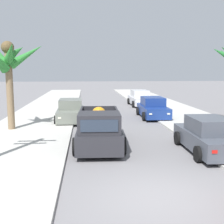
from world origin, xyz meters
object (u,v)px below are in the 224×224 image
object	(u,v)px
pickup_truck	(99,130)
car_left_mid	(71,111)
palm_tree_left_mid	(8,60)
car_left_near	(153,108)
car_right_mid	(140,99)
car_right_near	(208,136)

from	to	relation	value
pickup_truck	car_left_mid	world-z (taller)	pickup_truck
car_left_mid	palm_tree_left_mid	size ratio (longest dim) A/B	0.83
car_left_near	palm_tree_left_mid	bearing A→B (deg)	-157.41
palm_tree_left_mid	pickup_truck	bearing A→B (deg)	-38.02
car_left_mid	car_left_near	bearing A→B (deg)	9.62
palm_tree_left_mid	car_left_mid	bearing A→B (deg)	40.87
car_left_near	car_right_mid	xyz separation A→B (m)	(0.38, 7.12, 0.00)
car_left_mid	car_right_mid	distance (m)	10.37
car_right_mid	car_left_mid	bearing A→B (deg)	-128.24
car_left_mid	palm_tree_left_mid	world-z (taller)	palm_tree_left_mid
palm_tree_left_mid	car_right_near	bearing A→B (deg)	-28.50
pickup_truck	palm_tree_left_mid	xyz separation A→B (m)	(-4.96, 3.88, 3.30)
car_right_mid	palm_tree_left_mid	size ratio (longest dim) A/B	0.83
car_left_mid	palm_tree_left_mid	distance (m)	5.53
car_left_near	palm_tree_left_mid	size ratio (longest dim) A/B	0.83
car_left_near	palm_tree_left_mid	xyz separation A→B (m)	(-9.35, -3.89, 3.37)
car_left_near	pickup_truck	bearing A→B (deg)	-119.43
car_left_near	car_left_mid	size ratio (longest dim) A/B	1.00
car_right_near	palm_tree_left_mid	bearing A→B (deg)	151.50
pickup_truck	car_right_mid	world-z (taller)	pickup_truck
pickup_truck	palm_tree_left_mid	size ratio (longest dim) A/B	1.02
car_left_near	car_left_mid	world-z (taller)	same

